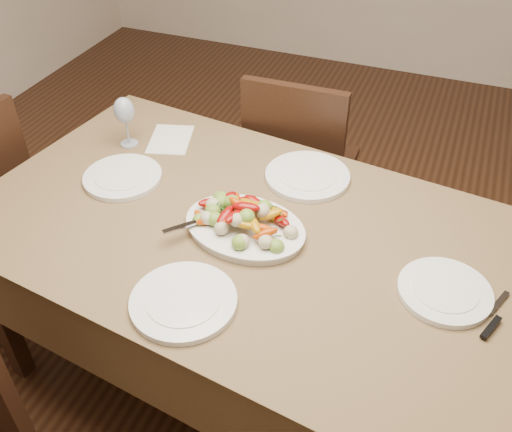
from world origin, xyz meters
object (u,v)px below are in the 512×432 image
object	(u,v)px
dining_table	(256,313)
plate_right	(445,292)
chair_far	(303,165)
serving_platter	(245,229)
plate_left	(123,177)
plate_near	(184,302)
plate_far	(307,176)
wine_glass	(126,120)

from	to	relation	value
dining_table	plate_right	distance (m)	0.70
plate_right	dining_table	bearing A→B (deg)	174.51
dining_table	chair_far	distance (m)	0.82
serving_platter	plate_right	distance (m)	0.61
plate_left	plate_near	world-z (taller)	same
serving_platter	plate_right	bearing A→B (deg)	-3.82
plate_left	plate_far	distance (m)	0.64
dining_table	plate_far	xyz separation A→B (m)	(0.06, 0.33, 0.39)
plate_left	plate_right	bearing A→B (deg)	-7.41
chair_far	plate_right	xyz separation A→B (m)	(0.67, -0.86, 0.29)
dining_table	wine_glass	distance (m)	0.85
chair_far	plate_left	distance (m)	0.89
plate_far	plate_near	xyz separation A→B (m)	(-0.14, -0.68, 0.00)
plate_right	wine_glass	world-z (taller)	wine_glass
dining_table	plate_left	xyz separation A→B (m)	(-0.53, 0.09, 0.39)
plate_right	plate_far	bearing A→B (deg)	143.17
plate_right	wine_glass	xyz separation A→B (m)	(-1.20, 0.35, 0.09)
plate_left	plate_far	xyz separation A→B (m)	(0.59, 0.24, 0.00)
chair_far	plate_far	size ratio (longest dim) A/B	3.24
plate_left	plate_right	distance (m)	1.12
chair_far	serving_platter	bearing A→B (deg)	93.16
plate_left	serving_platter	bearing A→B (deg)	-11.68
dining_table	plate_left	size ratio (longest dim) A/B	6.83
plate_left	plate_near	xyz separation A→B (m)	(0.46, -0.44, 0.00)
plate_left	plate_right	world-z (taller)	same
plate_far	plate_near	distance (m)	0.69
serving_platter	plate_far	bearing A→B (deg)	74.74
plate_far	wine_glass	size ratio (longest dim) A/B	1.43
dining_table	plate_right	bearing A→B (deg)	-5.49
plate_left	wine_glass	world-z (taller)	wine_glass
dining_table	serving_platter	bearing A→B (deg)	-154.29
chair_far	serving_platter	distance (m)	0.88
chair_far	serving_platter	xyz separation A→B (m)	(0.06, -0.82, 0.30)
dining_table	plate_right	size ratio (longest dim) A/B	7.21
plate_left	plate_right	size ratio (longest dim) A/B	1.06
plate_right	plate_far	xyz separation A→B (m)	(-0.51, 0.38, 0.00)
chair_far	plate_right	world-z (taller)	chair_far
plate_right	plate_far	world-z (taller)	same
chair_far	plate_near	bearing A→B (deg)	89.91
plate_right	plate_near	bearing A→B (deg)	-155.67
chair_far	wine_glass	world-z (taller)	wine_glass
plate_far	plate_right	bearing A→B (deg)	-36.83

